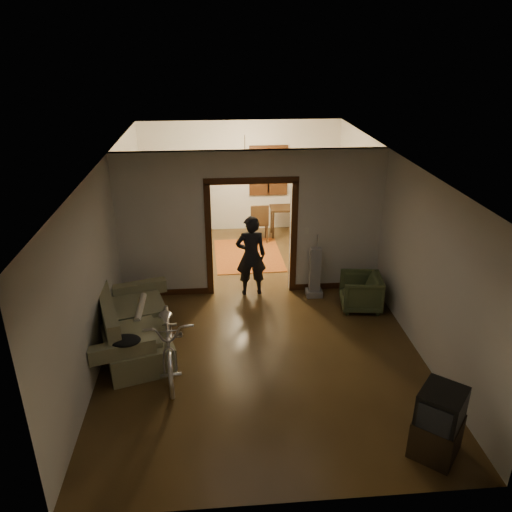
{
  "coord_description": "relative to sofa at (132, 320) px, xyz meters",
  "views": [
    {
      "loc": [
        -0.67,
        -8.08,
        4.64
      ],
      "look_at": [
        0.0,
        -0.3,
        1.2
      ],
      "focal_mm": 35.0,
      "sensor_mm": 36.0,
      "label": 1
    }
  ],
  "objects": [
    {
      "name": "wall_right",
      "position": [
        4.56,
        1.03,
        0.92
      ],
      "size": [
        0.02,
        8.5,
        2.8
      ],
      "primitive_type": "cube",
      "color": "beige",
      "rests_on": "floor"
    },
    {
      "name": "person",
      "position": [
        2.04,
        1.65,
        0.32
      ],
      "size": [
        0.61,
        0.42,
        1.61
      ],
      "primitive_type": "imported",
      "rotation": [
        0.0,
        0.0,
        3.2
      ],
      "color": "black",
      "rests_on": "floor"
    },
    {
      "name": "oriental_rug",
      "position": [
        2.11,
        3.51,
        -0.47
      ],
      "size": [
        1.56,
        2.02,
        0.02
      ],
      "primitive_type": "cube",
      "rotation": [
        0.0,
        0.0,
        0.03
      ],
      "color": "maroon",
      "rests_on": "floor"
    },
    {
      "name": "armchair",
      "position": [
        4.01,
        0.9,
        -0.15
      ],
      "size": [
        0.81,
        0.79,
        0.66
      ],
      "primitive_type": "imported",
      "rotation": [
        0.0,
        0.0,
        -1.7
      ],
      "color": "#404C2B",
      "rests_on": "floor"
    },
    {
      "name": "ceiling",
      "position": [
        2.06,
        1.03,
        2.32
      ],
      "size": [
        5.0,
        8.5,
        0.01
      ],
      "primitive_type": "cube",
      "color": "white",
      "rests_on": "floor"
    },
    {
      "name": "jacket",
      "position": [
        0.05,
        -0.91,
        0.2
      ],
      "size": [
        0.44,
        0.33,
        0.13
      ],
      "primitive_type": "ellipsoid",
      "color": "black",
      "rests_on": "sofa"
    },
    {
      "name": "rolled_paper",
      "position": [
        0.1,
        0.3,
        0.05
      ],
      "size": [
        0.11,
        0.86,
        0.11
      ],
      "primitive_type": "cylinder",
      "rotation": [
        1.57,
        0.0,
        0.0
      ],
      "color": "beige",
      "rests_on": "sofa"
    },
    {
      "name": "chandelier",
      "position": [
        2.06,
        3.53,
        1.87
      ],
      "size": [
        0.24,
        0.24,
        0.24
      ],
      "primitive_type": "sphere",
      "color": "#FFE0A5",
      "rests_on": "ceiling"
    },
    {
      "name": "bicycle",
      "position": [
        0.64,
        -0.64,
        0.04
      ],
      "size": [
        0.91,
        2.05,
        1.04
      ],
      "primitive_type": "imported",
      "rotation": [
        0.0,
        0.0,
        0.11
      ],
      "color": "silver",
      "rests_on": "floor"
    },
    {
      "name": "locker",
      "position": [
        0.73,
        4.69,
        0.41
      ],
      "size": [
        0.9,
        0.51,
        1.78
      ],
      "primitive_type": "cube",
      "rotation": [
        0.0,
        0.0,
        -0.02
      ],
      "color": "#273822",
      "rests_on": "floor"
    },
    {
      "name": "sofa",
      "position": [
        0.0,
        0.0,
        0.0
      ],
      "size": [
        1.51,
        2.27,
        0.96
      ],
      "primitive_type": "cube",
      "rotation": [
        0.0,
        0.0,
        0.3
      ],
      "color": "#616443",
      "rests_on": "floor"
    },
    {
      "name": "crt_tv",
      "position": [
        3.94,
        -2.65,
        0.2
      ],
      "size": [
        0.7,
        0.71,
        0.46
      ],
      "primitive_type": "cube",
      "rotation": [
        0.0,
        0.0,
        0.86
      ],
      "color": "black",
      "rests_on": "tv_stand"
    },
    {
      "name": "tv_stand",
      "position": [
        3.94,
        -2.65,
        -0.23
      ],
      "size": [
        0.74,
        0.75,
        0.5
      ],
      "primitive_type": "cube",
      "rotation": [
        0.0,
        0.0,
        0.86
      ],
      "color": "black",
      "rests_on": "floor"
    },
    {
      "name": "far_window",
      "position": [
        2.76,
        5.24,
        1.07
      ],
      "size": [
        0.98,
        0.06,
        1.28
      ],
      "primitive_type": "cube",
      "color": "black",
      "rests_on": "wall_back"
    },
    {
      "name": "vacuum",
      "position": [
        3.25,
        1.43,
        0.03
      ],
      "size": [
        0.32,
        0.27,
        1.01
      ],
      "primitive_type": "cube",
      "rotation": [
        0.0,
        0.0,
        -0.06
      ],
      "color": "gray",
      "rests_on": "floor"
    },
    {
      "name": "partition_wall",
      "position": [
        2.06,
        1.78,
        0.92
      ],
      "size": [
        5.0,
        0.14,
        2.8
      ],
      "primitive_type": "cube",
      "color": "beige",
      "rests_on": "floor"
    },
    {
      "name": "floor",
      "position": [
        2.06,
        1.03,
        -0.48
      ],
      "size": [
        5.0,
        8.5,
        0.01
      ],
      "primitive_type": "cube",
      "color": "#362511",
      "rests_on": "ground"
    },
    {
      "name": "door_casing",
      "position": [
        2.06,
        1.78,
        0.62
      ],
      "size": [
        1.74,
        0.2,
        2.32
      ],
      "primitive_type": "cube",
      "color": "#361B0C",
      "rests_on": "floor"
    },
    {
      "name": "light_switch",
      "position": [
        3.11,
        1.71,
        0.77
      ],
      "size": [
        0.08,
        0.01,
        0.12
      ],
      "primitive_type": "cube",
      "color": "silver",
      "rests_on": "partition_wall"
    },
    {
      "name": "desk_chair",
      "position": [
        2.44,
        4.38,
        0.01
      ],
      "size": [
        0.45,
        0.45,
        0.97
      ],
      "primitive_type": "cube",
      "rotation": [
        0.0,
        0.0,
        -0.04
      ],
      "color": "black",
      "rests_on": "floor"
    },
    {
      "name": "wall_left",
      "position": [
        -0.44,
        1.03,
        0.92
      ],
      "size": [
        0.02,
        8.5,
        2.8
      ],
      "primitive_type": "cube",
      "color": "beige",
      "rests_on": "floor"
    },
    {
      "name": "wall_back",
      "position": [
        2.06,
        5.28,
        0.92
      ],
      "size": [
        5.0,
        0.02,
        2.8
      ],
      "primitive_type": "cube",
      "color": "beige",
      "rests_on": "floor"
    },
    {
      "name": "globe",
      "position": [
        0.73,
        4.69,
        1.46
      ],
      "size": [
        0.28,
        0.28,
        0.28
      ],
      "primitive_type": "sphere",
      "color": "#1E5972",
      "rests_on": "locker"
    },
    {
      "name": "desk",
      "position": [
        3.26,
        4.7,
        -0.11
      ],
      "size": [
        1.12,
        0.83,
        0.74
      ],
      "primitive_type": "cube",
      "rotation": [
        0.0,
        0.0,
        0.31
      ],
      "color": "black",
      "rests_on": "floor"
    }
  ]
}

